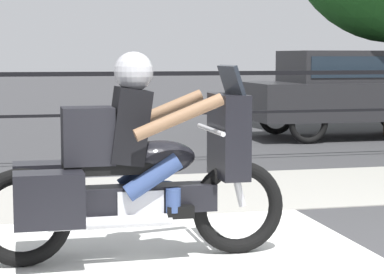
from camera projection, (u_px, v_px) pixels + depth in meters
The scene contains 4 objects.
sidewalk_band at pixel (278, 188), 8.60m from camera, with size 44.00×2.40×0.01m, color #99968E.
fence_railing at pixel (227, 91), 10.54m from camera, with size 36.00×0.05×1.30m.
motorcycle at pixel (130, 169), 5.50m from camera, with size 2.34×0.76×1.55m.
parked_car at pixel (352, 88), 13.88m from camera, with size 4.08×1.76×1.61m.
Camera 1 is at (-2.93, -4.62, 1.52)m, focal length 70.00 mm.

